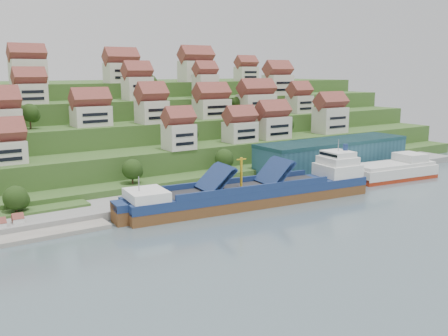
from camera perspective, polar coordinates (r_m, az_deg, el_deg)
ground at (r=133.86m, az=1.97°, el=-4.50°), size 300.00×300.00×0.00m
quay at (r=156.93m, az=4.67°, el=-1.78°), size 180.00×14.00×2.20m
hillside at (r=222.65m, az=-13.90°, el=4.25°), size 260.00×128.00×31.00m
hillside_village at (r=187.56m, az=-6.85°, el=7.62°), size 152.63×62.97×29.00m
hillside_trees at (r=165.84m, az=-10.53°, el=4.66°), size 127.88×62.28×31.38m
warehouse at (r=178.54m, az=12.35°, el=1.57°), size 60.00×15.00×10.00m
flagpole at (r=150.77m, az=5.33°, el=-0.08°), size 1.28×0.16×8.00m
cargo_ship at (r=137.10m, az=4.03°, el=-2.82°), size 72.26×18.67×15.77m
second_ship at (r=177.40m, az=18.86°, el=-0.32°), size 31.95×15.10×8.93m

